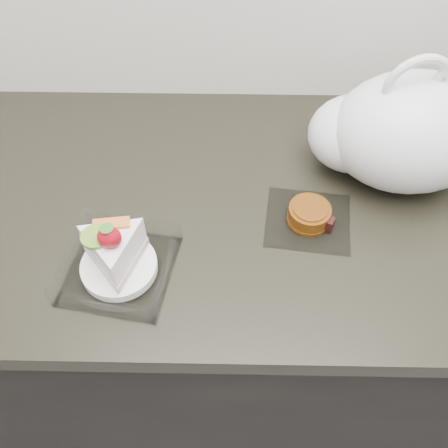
% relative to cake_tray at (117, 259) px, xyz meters
% --- Properties ---
extents(counter, '(2.04, 0.64, 0.90)m').
position_rel_cake_tray_xyz_m(counter, '(0.27, 0.16, -0.48)').
color(counter, black).
rests_on(counter, ground).
extents(cake_tray, '(0.20, 0.20, 0.13)m').
position_rel_cake_tray_xyz_m(cake_tray, '(0.00, 0.00, 0.00)').
color(cake_tray, white).
rests_on(cake_tray, counter).
extents(mooncake_wrap, '(0.17, 0.16, 0.04)m').
position_rel_cake_tray_xyz_m(mooncake_wrap, '(0.32, 0.11, -0.02)').
color(mooncake_wrap, white).
rests_on(mooncake_wrap, counter).
extents(plastic_bag, '(0.32, 0.23, 0.26)m').
position_rel_cake_tray_xyz_m(plastic_bag, '(0.48, 0.23, 0.07)').
color(plastic_bag, white).
rests_on(plastic_bag, counter).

